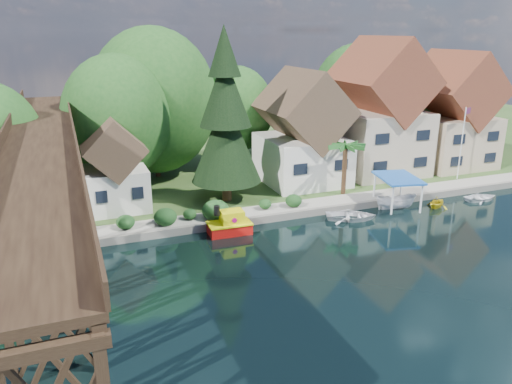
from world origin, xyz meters
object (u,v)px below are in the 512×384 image
(house_center, at_px, (379,116))
(boat_white_a, at_px, (351,215))
(conifer, at_px, (226,120))
(shed, at_px, (115,170))
(house_right, at_px, (451,118))
(palm_tree, at_px, (346,147))
(boat_white_b, at_px, (481,197))
(house_left, at_px, (302,135))
(boat_yellow, at_px, (437,201))
(boat_canopy, at_px, (397,195))
(trestle_bridge, at_px, (46,192))
(tugboat, at_px, (230,225))
(flagpole, at_px, (463,135))

(house_center, distance_m, boat_white_a, 15.19)
(conifer, bearing_deg, shed, 171.10)
(shed, bearing_deg, house_right, 2.39)
(palm_tree, xyz_separation_m, boat_white_b, (11.70, -4.92, -4.53))
(house_left, bearing_deg, conifer, -161.37)
(boat_white_a, relative_size, boat_white_b, 1.29)
(boat_yellow, relative_size, boat_white_b, 0.70)
(boat_canopy, bearing_deg, house_right, 34.50)
(boat_white_b, bearing_deg, shed, 77.84)
(house_center, bearing_deg, house_left, -176.82)
(palm_tree, relative_size, boat_white_a, 1.21)
(trestle_bridge, xyz_separation_m, tugboat, (12.48, 1.69, -4.62))
(palm_tree, height_order, boat_yellow, palm_tree)
(house_left, height_order, boat_canopy, house_left)
(shed, height_order, boat_yellow, shed)
(shed, relative_size, tugboat, 2.31)
(boat_white_a, height_order, boat_yellow, boat_yellow)
(conifer, height_order, boat_white_b, conifer)
(house_left, bearing_deg, house_right, 0.00)
(boat_yellow, bearing_deg, palm_tree, 29.00)
(trestle_bridge, relative_size, boat_white_a, 10.72)
(conifer, bearing_deg, house_left, 18.63)
(shed, distance_m, boat_canopy, 24.12)
(trestle_bridge, height_order, boat_white_a, trestle_bridge)
(trestle_bridge, relative_size, tugboat, 13.02)
(palm_tree, distance_m, boat_white_a, 6.92)
(boat_canopy, bearing_deg, trestle_bridge, -176.47)
(boat_yellow, bearing_deg, trestle_bridge, 68.35)
(palm_tree, distance_m, flagpole, 13.45)
(house_right, relative_size, tugboat, 3.67)
(palm_tree, bearing_deg, conifer, 168.78)
(boat_yellow, height_order, boat_white_b, boat_yellow)
(house_left, distance_m, house_center, 9.10)
(house_right, distance_m, boat_canopy, 16.72)
(house_left, xyz_separation_m, house_right, (18.00, 0.00, 0.64))
(shed, bearing_deg, tugboat, -45.57)
(boat_yellow, bearing_deg, conifer, 44.26)
(shed, bearing_deg, boat_white_b, -15.03)
(trestle_bridge, bearing_deg, shed, 61.81)
(flagpole, height_order, boat_yellow, flagpole)
(trestle_bridge, xyz_separation_m, house_right, (41.00, 10.83, 0.43))
(tugboat, bearing_deg, boat_canopy, 0.08)
(house_left, relative_size, tugboat, 3.25)
(boat_white_a, bearing_deg, house_right, -37.93)
(trestle_bridge, bearing_deg, boat_yellow, 1.30)
(boat_canopy, distance_m, boat_white_b, 8.89)
(flagpole, bearing_deg, boat_white_a, -162.36)
(house_right, height_order, tugboat, house_right)
(boat_yellow, bearing_deg, house_right, -66.69)
(house_left, relative_size, palm_tree, 2.20)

